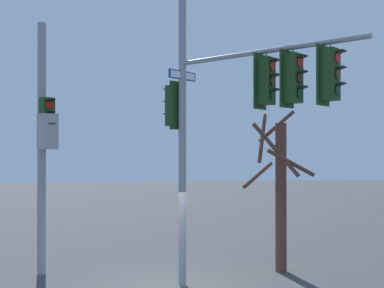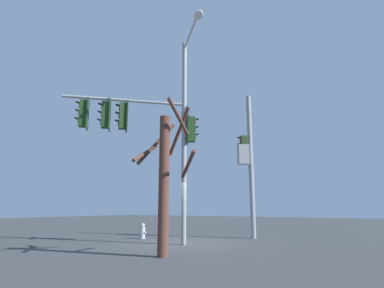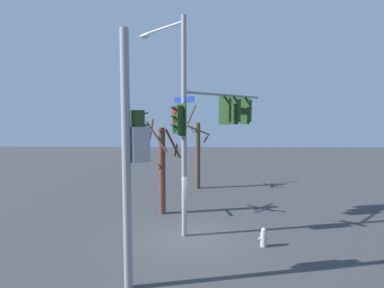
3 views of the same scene
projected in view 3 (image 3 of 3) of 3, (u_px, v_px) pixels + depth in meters
The scene contains 6 objects.
ground_plane at pixel (192, 239), 12.64m from camera, with size 80.00×80.00×0.00m, color #3A3D3F.
main_signal_pole_assembly at pixel (207, 111), 13.61m from camera, with size 5.86×4.13×8.93m.
secondary_pole_assembly at pixel (132, 152), 8.74m from camera, with size 0.76×0.68×7.31m.
fire_hydrant at pixel (264, 238), 11.84m from camera, with size 0.38×0.24×0.73m.
bare_tree_behind_pole at pixel (162, 166), 15.70m from camera, with size 2.12×2.01×4.84m.
bare_tree_across_street at pixel (197, 152), 21.46m from camera, with size 1.81×1.93×5.82m.
Camera 3 is at (-0.21, 12.27, 4.89)m, focal length 29.10 mm.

